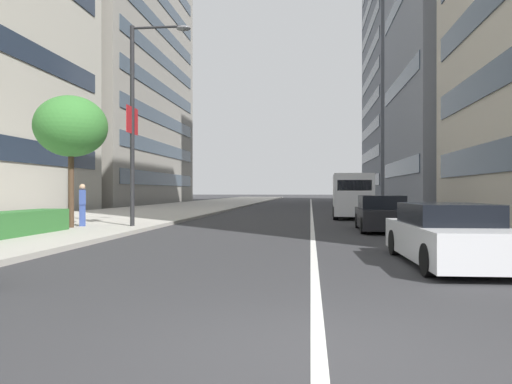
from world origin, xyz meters
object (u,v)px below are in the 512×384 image
Objects in this scene: car_far_down_avenue at (381,214)px; delivery_van_ahead at (352,195)px; pedestrian_on_plaza at (82,205)px; car_mid_block_traffic at (447,236)px; street_lamp_with_banners at (141,106)px; street_tree_far_plaza at (71,127)px.

delivery_van_ahead is at bearing 3.95° from car_far_down_avenue.
pedestrian_on_plaza is at bearing 131.85° from delivery_van_ahead.
delivery_van_ahead is (17.85, 0.53, 0.73)m from car_mid_block_traffic.
car_far_down_avenue is 9.00m from delivery_van_ahead.
street_lamp_with_banners reaches higher than delivery_van_ahead.
delivery_van_ahead is 13.75m from street_lamp_with_banners.
street_lamp_with_banners is at bearing -65.12° from street_tree_far_plaza.
car_mid_block_traffic is 0.83× the size of delivery_van_ahead.
pedestrian_on_plaza reaches higher than car_far_down_avenue.
delivery_van_ahead is 15.20m from pedestrian_on_plaza.
pedestrian_on_plaza is at bearing 97.91° from street_lamp_with_banners.
delivery_van_ahead reaches higher than car_mid_block_traffic.
car_mid_block_traffic is 0.91× the size of street_tree_far_plaza.
street_tree_far_plaza is at bearing 114.88° from street_lamp_with_banners.
pedestrian_on_plaza is (-0.77, 12.06, 0.36)m from car_far_down_avenue.
car_mid_block_traffic is at bearing 119.31° from pedestrian_on_plaza.
street_tree_far_plaza reaches higher than car_mid_block_traffic.
car_far_down_avenue is at bearing -175.47° from delivery_van_ahead.
street_lamp_with_banners is at bearing 47.66° from car_mid_block_traffic.
street_lamp_with_banners is (-9.41, 9.31, 3.70)m from delivery_van_ahead.
street_lamp_with_banners is at bearing 160.83° from pedestrian_on_plaza.
pedestrian_on_plaza is (-9.74, 11.67, -0.33)m from delivery_van_ahead.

